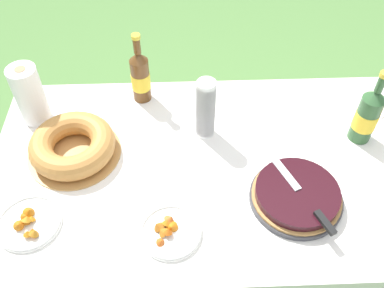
# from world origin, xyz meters

# --- Properties ---
(ground_plane) EXTENTS (16.00, 16.00, 0.00)m
(ground_plane) POSITION_xyz_m (0.00, 0.00, 0.00)
(ground_plane) COLOR #568442
(garden_table) EXTENTS (1.76, 0.92, 0.72)m
(garden_table) POSITION_xyz_m (0.00, 0.00, 0.65)
(garden_table) COLOR brown
(garden_table) RESTS_ON ground_plane
(tablecloth) EXTENTS (1.77, 0.93, 0.10)m
(tablecloth) POSITION_xyz_m (0.00, 0.00, 0.71)
(tablecloth) COLOR white
(tablecloth) RESTS_ON garden_table
(berry_tart) EXTENTS (0.31, 0.31, 0.06)m
(berry_tart) POSITION_xyz_m (0.20, -0.17, 0.75)
(berry_tart) COLOR #38383D
(berry_tart) RESTS_ON tablecloth
(serving_knife) EXTENTS (0.17, 0.35, 0.01)m
(serving_knife) POSITION_xyz_m (0.21, -0.19, 0.78)
(serving_knife) COLOR silver
(serving_knife) RESTS_ON berry_tart
(bundt_cake) EXTENTS (0.34, 0.34, 0.09)m
(bundt_cake) POSITION_xyz_m (-0.58, 0.07, 0.77)
(bundt_cake) COLOR #B78447
(bundt_cake) RESTS_ON tablecloth
(cup_stack) EXTENTS (0.07, 0.07, 0.25)m
(cup_stack) POSITION_xyz_m (-0.09, 0.16, 0.85)
(cup_stack) COLOR white
(cup_stack) RESTS_ON tablecloth
(cider_bottle_green) EXTENTS (0.09, 0.09, 0.31)m
(cider_bottle_green) POSITION_xyz_m (0.50, 0.11, 0.84)
(cider_bottle_green) COLOR #2D562D
(cider_bottle_green) RESTS_ON tablecloth
(cider_bottle_amber) EXTENTS (0.08, 0.08, 0.31)m
(cider_bottle_amber) POSITION_xyz_m (-0.34, 0.37, 0.84)
(cider_bottle_amber) COLOR brown
(cider_bottle_amber) RESTS_ON tablecloth
(snack_plate_left) EXTENTS (0.21, 0.21, 0.05)m
(snack_plate_left) POSITION_xyz_m (-0.68, -0.23, 0.73)
(snack_plate_left) COLOR white
(snack_plate_left) RESTS_ON tablecloth
(snack_plate_right) EXTENTS (0.20, 0.20, 0.05)m
(snack_plate_right) POSITION_xyz_m (-0.23, -0.28, 0.73)
(snack_plate_right) COLOR white
(snack_plate_right) RESTS_ON tablecloth
(paper_towel_roll) EXTENTS (0.11, 0.11, 0.25)m
(paper_towel_roll) POSITION_xyz_m (-0.75, 0.26, 0.84)
(paper_towel_roll) COLOR white
(paper_towel_roll) RESTS_ON tablecloth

